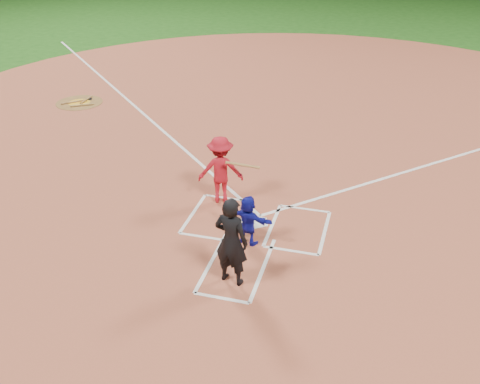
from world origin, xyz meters
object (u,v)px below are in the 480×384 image
(catcher, at_px, (248,220))
(batter_at_plate, at_px, (221,170))
(home_plate, at_px, (257,222))
(umpire, at_px, (231,241))
(on_deck_circle, at_px, (79,103))

(catcher, xyz_separation_m, batter_at_plate, (-1.12, 1.63, 0.28))
(home_plate, bearing_deg, catcher, 90.46)
(home_plate, height_order, umpire, umpire)
(home_plate, distance_m, on_deck_circle, 10.45)
(on_deck_circle, height_order, catcher, catcher)
(home_plate, distance_m, catcher, 1.02)
(home_plate, relative_size, catcher, 0.52)
(home_plate, xyz_separation_m, batter_at_plate, (-1.12, 0.77, 0.85))
(on_deck_circle, relative_size, catcher, 1.48)
(umpire, distance_m, batter_at_plate, 3.22)
(catcher, distance_m, batter_at_plate, 2.00)
(on_deck_circle, bearing_deg, umpire, -45.48)
(batter_at_plate, bearing_deg, umpire, -69.04)
(umpire, xyz_separation_m, batter_at_plate, (-1.15, 3.00, -0.08))
(on_deck_circle, bearing_deg, catcher, -40.53)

